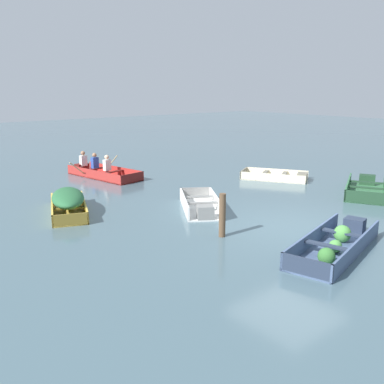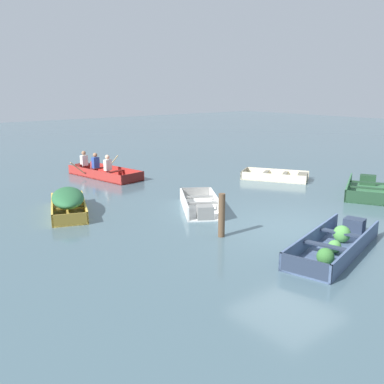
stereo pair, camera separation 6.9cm
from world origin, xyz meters
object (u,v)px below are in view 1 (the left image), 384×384
(skiff_white_near_moored, at_px, (201,206))
(skiff_yellow_mid_moored, at_px, (68,200))
(rowboat_red_with_crew, at_px, (101,171))
(dinghy_slate_blue_foreground, at_px, (336,243))
(skiff_cream_far_moored, at_px, (277,177))
(skiff_green_outer_moored, at_px, (366,189))
(mooring_post, at_px, (222,215))

(skiff_white_near_moored, relative_size, skiff_yellow_mid_moored, 0.94)
(rowboat_red_with_crew, bearing_deg, dinghy_slate_blue_foreground, -89.02)
(skiff_yellow_mid_moored, height_order, rowboat_red_with_crew, rowboat_red_with_crew)
(skiff_yellow_mid_moored, height_order, skiff_cream_far_moored, skiff_yellow_mid_moored)
(skiff_yellow_mid_moored, bearing_deg, skiff_green_outer_moored, -25.02)
(skiff_white_near_moored, height_order, rowboat_red_with_crew, rowboat_red_with_crew)
(dinghy_slate_blue_foreground, relative_size, skiff_white_near_moored, 1.37)
(skiff_cream_far_moored, bearing_deg, skiff_yellow_mid_moored, 174.09)
(skiff_white_near_moored, distance_m, skiff_cream_far_moored, 5.36)
(dinghy_slate_blue_foreground, height_order, skiff_white_near_moored, dinghy_slate_blue_foreground)
(skiff_green_outer_moored, relative_size, rowboat_red_with_crew, 0.91)
(skiff_green_outer_moored, height_order, mooring_post, mooring_post)
(skiff_cream_far_moored, height_order, rowboat_red_with_crew, rowboat_red_with_crew)
(skiff_yellow_mid_moored, distance_m, skiff_green_outer_moored, 9.90)
(dinghy_slate_blue_foreground, distance_m, skiff_green_outer_moored, 6.05)
(skiff_yellow_mid_moored, xyz_separation_m, mooring_post, (2.04, -4.28, 0.16))
(dinghy_slate_blue_foreground, xyz_separation_m, rowboat_red_with_crew, (-0.18, 10.69, 0.05))
(skiff_cream_far_moored, distance_m, skiff_green_outer_moored, 3.40)
(skiff_cream_far_moored, relative_size, skiff_green_outer_moored, 0.84)
(rowboat_red_with_crew, bearing_deg, skiff_yellow_mid_moored, -127.82)
(dinghy_slate_blue_foreground, xyz_separation_m, skiff_yellow_mid_moored, (-3.40, 6.55, 0.23))
(dinghy_slate_blue_foreground, distance_m, skiff_cream_far_moored, 7.50)
(skiff_cream_far_moored, xyz_separation_m, rowboat_red_with_crew, (-5.07, 5.00, 0.10))
(dinghy_slate_blue_foreground, bearing_deg, mooring_post, 120.78)
(dinghy_slate_blue_foreground, bearing_deg, skiff_green_outer_moored, 23.02)
(skiff_yellow_mid_moored, height_order, mooring_post, mooring_post)
(skiff_white_near_moored, height_order, mooring_post, mooring_post)
(skiff_green_outer_moored, xyz_separation_m, rowboat_red_with_crew, (-5.75, 8.33, 0.07))
(rowboat_red_with_crew, bearing_deg, mooring_post, -97.92)
(dinghy_slate_blue_foreground, relative_size, rowboat_red_with_crew, 0.98)
(skiff_yellow_mid_moored, distance_m, skiff_cream_far_moored, 8.33)
(dinghy_slate_blue_foreground, xyz_separation_m, skiff_white_near_moored, (-0.29, 4.30, -0.01))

